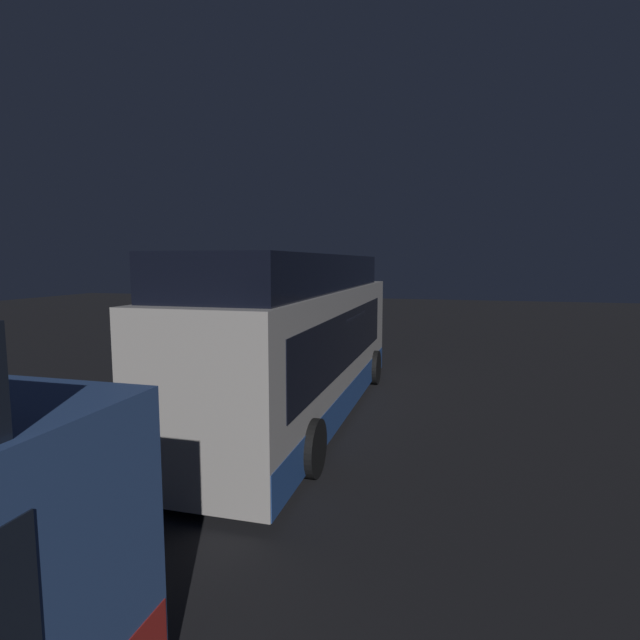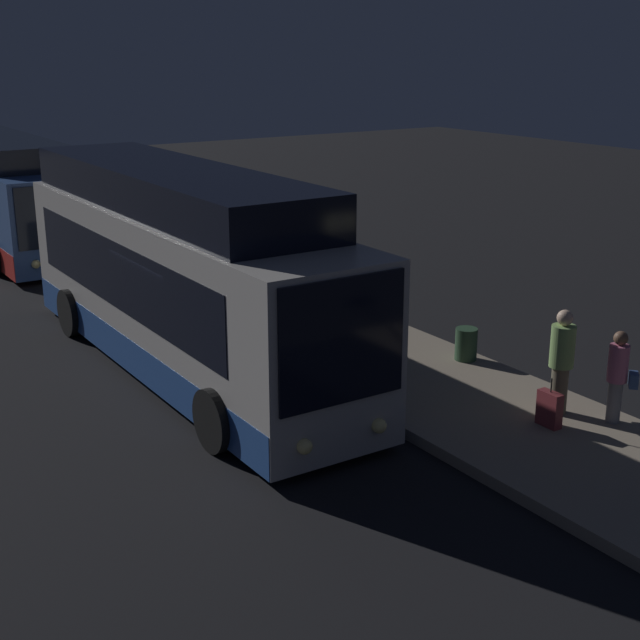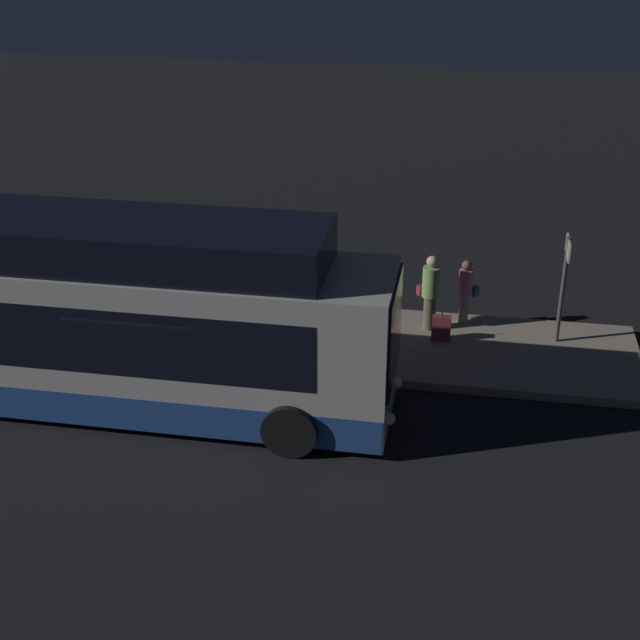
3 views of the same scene
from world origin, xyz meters
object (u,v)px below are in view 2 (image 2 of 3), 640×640
passenger_boarding (618,373)px  passenger_waiting (562,358)px  trash_bin (466,344)px  bus_second (0,195)px  suitcase (549,409)px  bus_lead (181,280)px

passenger_boarding → passenger_waiting: size_ratio=0.87×
passenger_waiting → trash_bin: (-2.87, 0.49, -0.66)m
bus_second → suitcase: (20.18, 3.62, -1.09)m
bus_second → passenger_boarding: size_ratio=7.47×
bus_lead → passenger_waiting: bus_lead is taller
trash_bin → bus_lead: bearing=-123.9°
passenger_waiting → bus_second: bearing=152.9°
bus_lead → suitcase: bus_lead is taller
passenger_waiting → trash_bin: passenger_waiting is taller
bus_second → passenger_boarding: (20.66, 4.65, -0.53)m
bus_second → suitcase: bearing=10.2°
bus_lead → trash_bin: bus_lead is taller
passenger_boarding → passenger_waiting: passenger_waiting is taller
bus_second → passenger_boarding: bus_second is taller
passenger_boarding → suitcase: 1.27m
suitcase → passenger_boarding: bearing=65.0°
passenger_boarding → suitcase: size_ratio=1.90×
passenger_boarding → trash_bin: size_ratio=2.44×
passenger_boarding → passenger_waiting: bearing=-102.1°
bus_second → passenger_waiting: size_ratio=6.48×
passenger_boarding → suitcase: bearing=-67.6°
passenger_waiting → suitcase: passenger_waiting is taller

